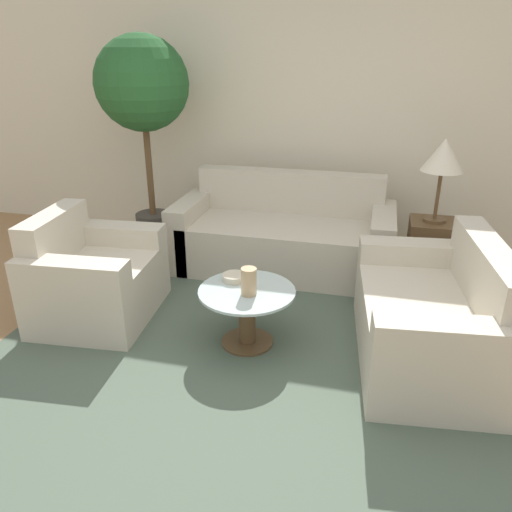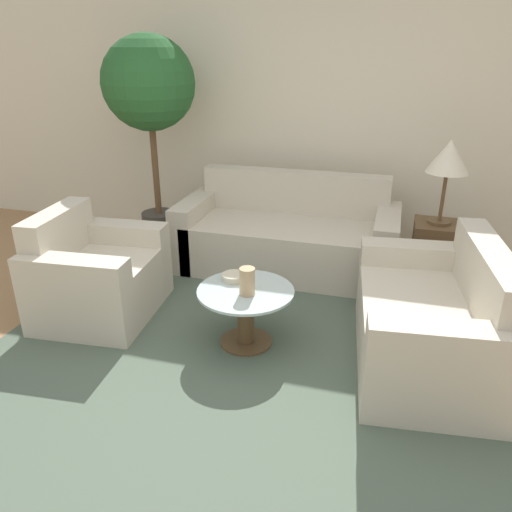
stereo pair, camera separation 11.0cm
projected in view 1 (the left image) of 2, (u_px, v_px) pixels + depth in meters
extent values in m
plane|color=#9E754C|center=(232.00, 399.00, 2.90)|extent=(14.00, 14.00, 0.00)
cube|color=beige|center=(309.00, 112.00, 4.80)|extent=(10.00, 0.06, 2.60)
cube|color=#4C5B4C|center=(247.00, 342.00, 3.45)|extent=(3.35, 3.55, 0.01)
cube|color=beige|center=(282.00, 246.00, 4.50)|extent=(1.72, 0.85, 0.45)
cube|color=beige|center=(289.00, 214.00, 4.72)|extent=(1.72, 0.18, 0.83)
cube|color=beige|center=(192.00, 230.00, 4.66)|extent=(0.20, 0.85, 0.60)
cube|color=beige|center=(381.00, 247.00, 4.28)|extent=(0.20, 0.85, 0.60)
cube|color=beige|center=(100.00, 288.00, 3.73)|extent=(0.84, 0.78, 0.45)
cube|color=beige|center=(59.00, 264.00, 3.70)|extent=(0.24, 0.73, 0.80)
cube|color=beige|center=(75.00, 302.00, 3.37)|extent=(0.79, 0.26, 0.60)
cube|color=beige|center=(118.00, 260.00, 4.02)|extent=(0.79, 0.26, 0.60)
cube|color=beige|center=(425.00, 329.00, 3.19)|extent=(0.92, 1.21, 0.45)
cube|color=beige|center=(481.00, 307.00, 3.08)|extent=(0.30, 1.14, 0.81)
cube|color=beige|center=(413.00, 280.00, 3.68)|extent=(0.82, 0.29, 0.60)
cube|color=beige|center=(445.00, 372.00, 2.65)|extent=(0.82, 0.29, 0.60)
cylinder|color=brown|center=(247.00, 342.00, 3.45)|extent=(0.36, 0.36, 0.02)
cylinder|color=brown|center=(247.00, 318.00, 3.37)|extent=(0.12, 0.12, 0.39)
cylinder|color=#B2C6C6|center=(247.00, 291.00, 3.29)|extent=(0.65, 0.65, 0.02)
cube|color=brown|center=(429.00, 253.00, 4.20)|extent=(0.37, 0.37, 0.56)
cylinder|color=brown|center=(434.00, 220.00, 4.09)|extent=(0.18, 0.18, 0.02)
cylinder|color=brown|center=(438.00, 195.00, 4.01)|extent=(0.03, 0.03, 0.39)
cone|color=beige|center=(444.00, 155.00, 3.88)|extent=(0.33, 0.33, 0.26)
cylinder|color=#3D3833|center=(155.00, 231.00, 4.97)|extent=(0.34, 0.34, 0.37)
cylinder|color=brown|center=(149.00, 164.00, 4.70)|extent=(0.06, 0.06, 0.98)
sphere|color=#235628|center=(142.00, 83.00, 4.42)|extent=(0.84, 0.84, 0.84)
cylinder|color=tan|center=(249.00, 282.00, 3.20)|extent=(0.10, 0.10, 0.18)
cylinder|color=beige|center=(234.00, 277.00, 3.41)|extent=(0.16, 0.16, 0.05)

